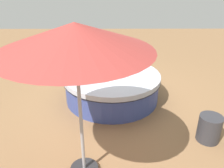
{
  "coord_description": "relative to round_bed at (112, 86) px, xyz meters",
  "views": [
    {
      "loc": [
        -5.03,
        0.03,
        2.84
      ],
      "look_at": [
        0.0,
        0.0,
        0.4
      ],
      "focal_mm": 36.65,
      "sensor_mm": 36.0,
      "label": 1
    }
  ],
  "objects": [
    {
      "name": "throw_pillow_0",
      "position": [
        0.56,
        -0.54,
        0.42
      ],
      "size": [
        0.44,
        0.36,
        0.19
      ],
      "primitive_type": "ellipsoid",
      "color": "white",
      "rests_on": "round_bed"
    },
    {
      "name": "patio_chair",
      "position": [
        1.63,
        1.24,
        0.22
      ],
      "size": [
        0.67,
        0.68,
        0.98
      ],
      "rotation": [
        0.0,
        0.0,
        -1.13
      ],
      "color": "#B7B7BC",
      "rests_on": "ground_plane"
    },
    {
      "name": "side_table",
      "position": [
        -1.6,
        -1.79,
        -0.08
      ],
      "size": [
        0.42,
        0.42,
        0.52
      ],
      "primitive_type": "cylinder",
      "color": "#333338",
      "rests_on": "ground_plane"
    },
    {
      "name": "planter",
      "position": [
        2.59,
        0.4,
        0.2
      ],
      "size": [
        0.63,
        0.63,
        0.94
      ],
      "color": "#4C4C51",
      "rests_on": "ground_plane"
    },
    {
      "name": "round_bed",
      "position": [
        0.0,
        0.0,
        0.0
      ],
      "size": [
        2.33,
        2.33,
        0.66
      ],
      "color": "#38478C",
      "rests_on": "ground_plane"
    },
    {
      "name": "throw_pillow_1",
      "position": [
        0.18,
        0.8,
        0.39
      ],
      "size": [
        0.54,
        0.29,
        0.14
      ],
      "primitive_type": "ellipsoid",
      "color": "beige",
      "rests_on": "round_bed"
    },
    {
      "name": "ground_plane",
      "position": [
        0.0,
        0.0,
        -0.34
      ],
      "size": [
        16.0,
        16.0,
        0.0
      ],
      "primitive_type": "plane",
      "color": "olive"
    },
    {
      "name": "patio_umbrella",
      "position": [
        -2.37,
        0.45,
        1.8
      ],
      "size": [
        1.95,
        1.95,
        2.34
      ],
      "color": "#262628",
      "rests_on": "ground_plane"
    }
  ]
}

